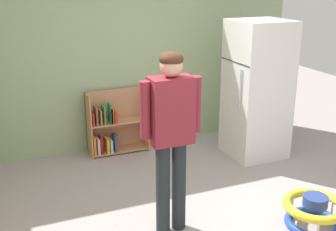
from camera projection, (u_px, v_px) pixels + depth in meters
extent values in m
cube|color=#98B183|center=(116.00, 51.00, 5.68)|extent=(5.20, 0.06, 2.70)
cube|color=white|center=(257.00, 90.00, 5.55)|extent=(0.70, 0.68, 1.78)
cylinder|color=silver|center=(240.00, 89.00, 5.24)|extent=(0.02, 0.02, 0.50)
cube|color=#333333|center=(235.00, 62.00, 5.30)|extent=(0.01, 0.67, 0.01)
cube|color=tan|center=(89.00, 126.00, 5.61)|extent=(0.02, 0.28, 0.85)
cube|color=tan|center=(145.00, 119.00, 5.90)|extent=(0.02, 0.28, 0.85)
cube|color=tan|center=(115.00, 119.00, 5.87)|extent=(0.80, 0.02, 0.85)
cube|color=tan|center=(119.00, 150.00, 5.88)|extent=(0.76, 0.24, 0.02)
cube|color=tan|center=(118.00, 122.00, 5.75)|extent=(0.76, 0.24, 0.02)
cube|color=orange|center=(94.00, 145.00, 5.69)|extent=(0.03, 0.17, 0.24)
cube|color=red|center=(92.00, 119.00, 5.57)|extent=(0.02, 0.17, 0.18)
cube|color=beige|center=(98.00, 146.00, 5.71)|extent=(0.03, 0.17, 0.21)
cube|color=brown|center=(96.00, 116.00, 5.58)|extent=(0.02, 0.17, 0.24)
cube|color=#B01F21|center=(101.00, 144.00, 5.72)|extent=(0.02, 0.17, 0.23)
cube|color=orange|center=(100.00, 117.00, 5.60)|extent=(0.02, 0.17, 0.19)
cube|color=gold|center=(107.00, 145.00, 5.76)|extent=(0.03, 0.17, 0.20)
cube|color=#338A50|center=(104.00, 115.00, 5.61)|extent=(0.02, 0.17, 0.25)
cube|color=beige|center=(110.00, 145.00, 5.78)|extent=(0.03, 0.17, 0.17)
cube|color=#367F4D|center=(110.00, 113.00, 5.64)|extent=(0.03, 0.17, 0.26)
cube|color=#1E589E|center=(114.00, 143.00, 5.79)|extent=(0.03, 0.17, 0.23)
cube|color=orange|center=(111.00, 115.00, 5.65)|extent=(0.03, 0.17, 0.21)
cube|color=#B32B24|center=(116.00, 143.00, 5.80)|extent=(0.02, 0.17, 0.22)
cube|color=red|center=(114.00, 116.00, 5.68)|extent=(0.03, 0.17, 0.16)
cylinder|color=#232A2D|center=(163.00, 189.00, 3.94)|extent=(0.13, 0.13, 0.89)
cylinder|color=#232A2D|center=(179.00, 186.00, 4.00)|extent=(0.13, 0.13, 0.89)
cube|color=maroon|center=(171.00, 111.00, 3.74)|extent=(0.38, 0.22, 0.60)
cylinder|color=maroon|center=(145.00, 110.00, 3.64)|extent=(0.09, 0.09, 0.51)
cylinder|color=maroon|center=(196.00, 104.00, 3.81)|extent=(0.09, 0.09, 0.51)
sphere|color=#DFA78A|center=(171.00, 65.00, 3.61)|extent=(0.20, 0.20, 0.20)
ellipsoid|color=#49291A|center=(171.00, 59.00, 3.59)|extent=(0.21, 0.21, 0.13)
torus|color=blue|center=(313.00, 223.00, 4.15)|extent=(0.54, 0.54, 0.07)
torus|color=yellow|center=(315.00, 206.00, 4.09)|extent=(0.60, 0.60, 0.08)
cylinder|color=navy|center=(315.00, 201.00, 4.08)|extent=(0.23, 0.23, 0.10)
cylinder|color=silver|center=(332.00, 210.00, 4.20)|extent=(0.02, 0.02, 0.18)
cylinder|color=silver|center=(292.00, 207.00, 4.25)|extent=(0.02, 0.02, 0.18)
cylinder|color=silver|center=(318.00, 227.00, 3.91)|extent=(0.02, 0.02, 0.18)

